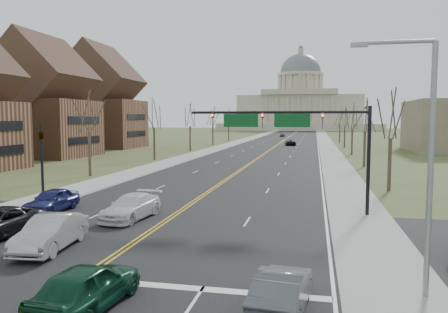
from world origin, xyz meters
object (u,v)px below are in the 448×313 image
at_px(car_sb_outer_second, 52,200).
at_px(car_far_sb, 282,135).
at_px(signal_left, 42,153).
at_px(car_far_nb, 290,143).
at_px(car_nb_outer_lead, 282,290).
at_px(car_sb_inner_lead, 51,233).
at_px(car_nb_inner_lead, 87,286).
at_px(signal_mast, 291,128).
at_px(street_light, 423,151).
at_px(car_sb_inner_second, 131,207).

distance_m(car_sb_outer_second, car_far_sb, 131.53).
distance_m(signal_left, car_far_nb, 77.81).
bearing_deg(car_nb_outer_lead, car_sb_inner_lead, -15.95).
distance_m(car_nb_inner_lead, car_far_sb, 145.05).
distance_m(signal_mast, car_nb_inner_lead, 18.61).
relative_size(signal_left, street_light, 0.66).
xyz_separation_m(car_nb_inner_lead, car_sb_inner_lead, (-5.17, 5.83, 0.03)).
height_order(signal_mast, car_sb_outer_second, signal_mast).
distance_m(signal_mast, signal_left, 19.06).
xyz_separation_m(street_light, car_nb_inner_lead, (-11.04, -3.49, -4.42)).
relative_size(signal_left, car_sb_inner_second, 1.14).
distance_m(car_far_nb, car_far_sb, 51.98).
relative_size(signal_mast, car_nb_inner_lead, 2.59).
height_order(car_sb_inner_lead, car_sb_outer_second, car_sb_inner_lead).
bearing_deg(street_light, car_far_nb, 96.00).
bearing_deg(signal_mast, car_sb_outer_second, -168.02).
xyz_separation_m(signal_left, car_nb_inner_lead, (13.20, -16.99, -2.90)).
height_order(street_light, car_far_nb, street_light).
bearing_deg(street_light, car_sb_inner_second, 148.45).
relative_size(signal_left, car_nb_outer_lead, 1.36).
xyz_separation_m(car_nb_outer_lead, car_sb_inner_second, (-10.41, 11.53, 0.04)).
height_order(signal_left, street_light, street_light).
distance_m(car_sb_inner_second, car_far_sb, 132.23).
relative_size(car_nb_inner_lead, car_sb_outer_second, 1.00).
bearing_deg(street_light, signal_left, 150.88).
height_order(signal_left, car_far_nb, signal_left).
relative_size(car_nb_inner_lead, car_sb_inner_lead, 0.93).
relative_size(street_light, car_far_nb, 1.86).
height_order(street_light, car_sb_outer_second, street_light).
bearing_deg(car_far_sb, car_sb_inner_lead, -92.63).
bearing_deg(signal_left, car_nb_outer_lead, -38.87).
distance_m(car_nb_outer_lead, car_sb_inner_lead, 12.42).
bearing_deg(car_sb_inner_second, signal_mast, 29.54).
height_order(car_sb_inner_second, car_far_nb, car_sb_inner_second).
relative_size(signal_left, car_sb_outer_second, 1.29).
bearing_deg(car_sb_inner_second, car_sb_inner_lead, -93.07).
bearing_deg(car_far_nb, car_sb_inner_lead, 77.88).
height_order(street_light, car_sb_inner_second, street_light).
bearing_deg(car_nb_inner_lead, car_sb_outer_second, -47.76).
relative_size(car_sb_inner_lead, car_sb_outer_second, 1.08).
bearing_deg(car_far_sb, car_sb_inner_second, -92.16).
height_order(signal_mast, car_nb_inner_lead, signal_mast).
distance_m(signal_mast, car_sb_inner_second, 11.78).
xyz_separation_m(car_sb_inner_lead, car_sb_inner_second, (1.13, 6.93, -0.06)).
bearing_deg(signal_mast, street_light, -68.59).
bearing_deg(car_far_nb, car_sb_inner_second, 78.30).
height_order(signal_mast, car_far_nb, signal_mast).
bearing_deg(car_far_sb, signal_left, -96.25).
distance_m(signal_left, car_sb_outer_second, 5.36).
bearing_deg(car_nb_inner_lead, street_light, -157.16).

